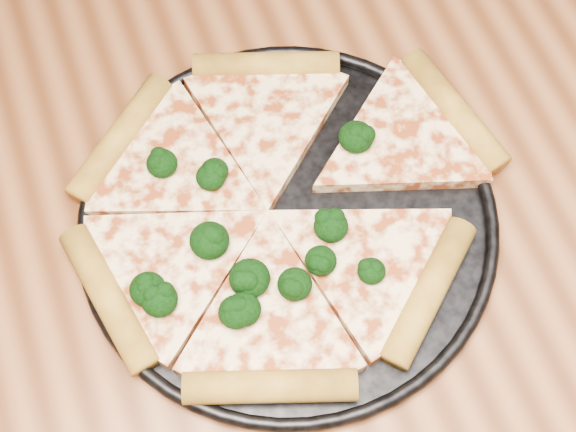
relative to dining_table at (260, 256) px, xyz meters
name	(u,v)px	position (x,y,z in m)	size (l,w,h in m)	color
ground	(272,412)	(0.00, 0.00, -0.66)	(4.00, 4.00, 0.00)	brown
dining_table	(260,256)	(0.00, 0.00, 0.00)	(1.20, 0.90, 0.75)	brown
pizza_pan	(288,220)	(0.02, -0.02, 0.10)	(0.34, 0.34, 0.02)	black
pizza	(276,207)	(0.01, -0.01, 0.11)	(0.37, 0.33, 0.02)	#FFDA9C
broccoli_florets	(247,246)	(-0.02, -0.04, 0.12)	(0.23, 0.17, 0.02)	black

